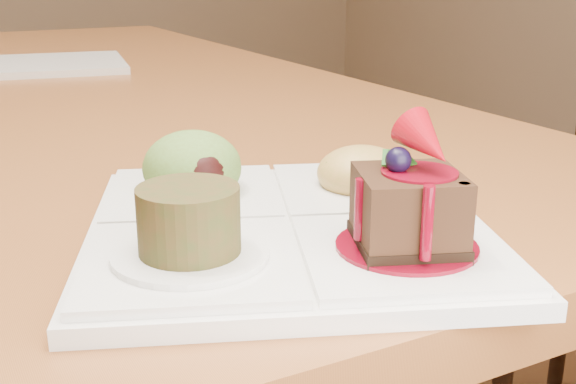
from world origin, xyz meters
name	(u,v)px	position (x,y,z in m)	size (l,w,h in m)	color
dining_table	(17,129)	(0.00, 0.00, 0.68)	(1.00, 1.80, 0.75)	brown
sampler_plate	(285,210)	(0.08, -0.75, 0.77)	(0.35, 0.35, 0.10)	silver
second_plate	(54,64)	(0.09, 0.17, 0.76)	(0.24, 0.24, 0.01)	silver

